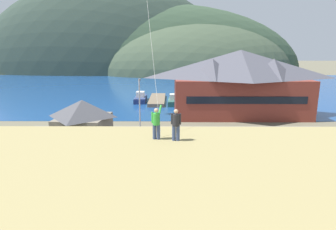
{
  "coord_description": "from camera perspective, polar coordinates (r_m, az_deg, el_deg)",
  "views": [
    {
      "loc": [
        -1.03,
        -22.53,
        10.29
      ],
      "look_at": [
        -1.23,
        9.0,
        3.06
      ],
      "focal_mm": 29.69,
      "sensor_mm": 36.0,
      "label": 1
    }
  ],
  "objects": [
    {
      "name": "parked_car_front_row_end",
      "position": [
        30.28,
        -5.18,
        -4.87
      ],
      "size": [
        4.27,
        2.19,
        1.82
      ],
      "color": "slate",
      "rests_on": "parking_lot_pad"
    },
    {
      "name": "far_hill_east_peak",
      "position": [
        140.14,
        -1.07,
        8.71
      ],
      "size": [
        134.69,
        44.26,
        64.88
      ],
      "primitive_type": "ellipsoid",
      "color": "#334733",
      "rests_on": "ground"
    },
    {
      "name": "bay_water",
      "position": [
        83.17,
        1.07,
        5.82
      ],
      "size": [
        360.0,
        84.0,
        0.03
      ],
      "primitive_type": "cube",
      "color": "navy",
      "rests_on": "ground"
    },
    {
      "name": "parking_light_pole",
      "position": [
        33.84,
        -5.84,
        2.38
      ],
      "size": [
        0.24,
        0.78,
        7.0
      ],
      "color": "#ADADB2",
      "rests_on": "parking_lot_pad"
    },
    {
      "name": "parked_car_back_row_right",
      "position": [
        31.56,
        11.14,
        -4.33
      ],
      "size": [
        4.25,
        2.16,
        1.82
      ],
      "color": "black",
      "rests_on": "parking_lot_pad"
    },
    {
      "name": "far_hill_center_saddle",
      "position": [
        141.12,
        4.83,
        8.69
      ],
      "size": [
        96.07,
        68.77,
        49.4
      ],
      "primitive_type": "ellipsoid",
      "color": "#3D4C38",
      "rests_on": "ground"
    },
    {
      "name": "parking_lot_pad",
      "position": [
        29.39,
        2.36,
        -7.48
      ],
      "size": [
        40.0,
        20.0,
        0.1
      ],
      "primitive_type": "cube",
      "color": "slate",
      "rests_on": "ground"
    },
    {
      "name": "ground_plane",
      "position": [
        24.78,
        2.76,
        -11.62
      ],
      "size": [
        600.0,
        600.0,
        0.0
      ],
      "primitive_type": "plane",
      "color": "#66604C"
    },
    {
      "name": "harbor_lodge",
      "position": [
        46.52,
        14.49,
        6.77
      ],
      "size": [
        22.1,
        10.98,
        10.54
      ],
      "color": "brown",
      "rests_on": "ground"
    },
    {
      "name": "person_companion",
      "position": [
        14.92,
        1.64,
        -1.82
      ],
      "size": [
        0.55,
        0.4,
        1.74
      ],
      "color": "#384770",
      "rests_on": "grassy_hill_foreground"
    },
    {
      "name": "far_hill_west_ridge",
      "position": [
        148.43,
        -12.33,
        8.65
      ],
      "size": [
        129.51,
        51.81,
        88.7
      ],
      "primitive_type": "ellipsoid",
      "color": "#2D3D33",
      "rests_on": "ground"
    },
    {
      "name": "storage_shed_near_lot",
      "position": [
        31.63,
        -16.99,
        -1.5
      ],
      "size": [
        5.95,
        6.17,
        5.23
      ],
      "color": "#756B5B",
      "rests_on": "ground"
    },
    {
      "name": "wharf_dock",
      "position": [
        58.81,
        -2.2,
        3.18
      ],
      "size": [
        3.2,
        13.81,
        0.7
      ],
      "color": "#70604C",
      "rests_on": "ground"
    },
    {
      "name": "moored_boat_outer_mooring",
      "position": [
        55.08,
        1.09,
        2.91
      ],
      "size": [
        2.2,
        6.31,
        2.16
      ],
      "color": "#23564C",
      "rests_on": "ground"
    },
    {
      "name": "parked_car_mid_row_near",
      "position": [
        24.11,
        -0.99,
        -9.58
      ],
      "size": [
        4.35,
        2.36,
        1.82
      ],
      "color": "#9EA3A8",
      "rests_on": "parking_lot_pad"
    },
    {
      "name": "parked_car_front_row_red",
      "position": [
        26.12,
        -24.03,
        -8.93
      ],
      "size": [
        4.25,
        2.15,
        1.82
      ],
      "color": "#236633",
      "rests_on": "parking_lot_pad"
    },
    {
      "name": "moored_boat_wharfside",
      "position": [
        58.66,
        -5.65,
        3.47
      ],
      "size": [
        2.5,
        7.33,
        2.16
      ],
      "color": "navy",
      "rests_on": "ground"
    },
    {
      "name": "parked_car_lone_by_shed",
      "position": [
        25.13,
        16.51,
        -9.17
      ],
      "size": [
        4.33,
        2.32,
        1.82
      ],
      "color": "black",
      "rests_on": "parking_lot_pad"
    },
    {
      "name": "person_kite_flyer",
      "position": [
        15.18,
        -2.42,
        -1.51
      ],
      "size": [
        0.58,
        0.63,
        1.86
      ],
      "color": "#384770",
      "rests_on": "grassy_hill_foreground"
    }
  ]
}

